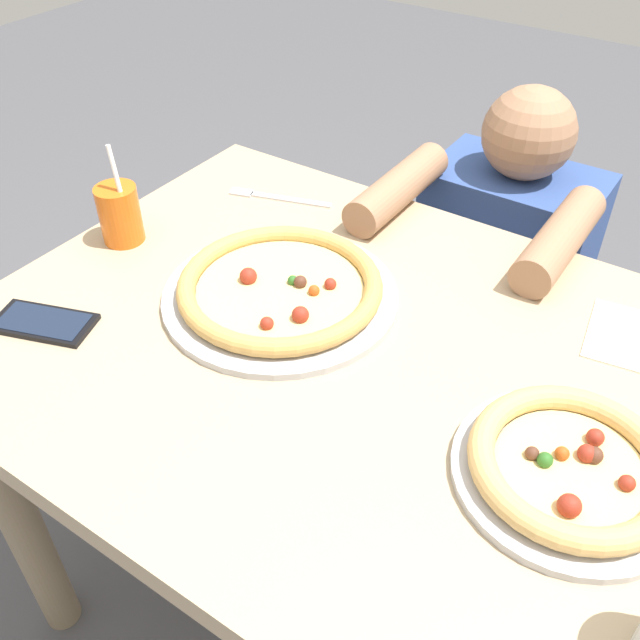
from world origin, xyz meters
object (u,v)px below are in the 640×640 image
object	(u,v)px
pizza_near	(571,467)
drink_cup_colored	(120,214)
fork	(275,197)
cell_phone	(44,323)
diner_seated	(493,302)
pizza_far	(280,289)

from	to	relation	value
pizza_near	drink_cup_colored	world-z (taller)	drink_cup_colored
fork	cell_phone	world-z (taller)	cell_phone
drink_cup_colored	cell_phone	world-z (taller)	drink_cup_colored
drink_cup_colored	diner_seated	size ratio (longest dim) A/B	0.19
cell_phone	drink_cup_colored	bearing A→B (deg)	107.04
drink_cup_colored	fork	size ratio (longest dim) A/B	0.90
drink_cup_colored	pizza_near	bearing A→B (deg)	-5.04
fork	diner_seated	xyz separation A→B (m)	(0.36, 0.33, -0.31)
pizza_near	fork	world-z (taller)	pizza_near
fork	diner_seated	world-z (taller)	diner_seated
fork	cell_phone	bearing A→B (deg)	-97.06
pizza_near	diner_seated	distance (m)	0.81
pizza_far	drink_cup_colored	xyz separation A→B (m)	(-0.33, -0.02, 0.03)
pizza_near	diner_seated	world-z (taller)	diner_seated
pizza_near	diner_seated	size ratio (longest dim) A/B	0.29
pizza_near	drink_cup_colored	distance (m)	0.82
diner_seated	pizza_near	bearing A→B (deg)	-63.98
cell_phone	diner_seated	bearing A→B (deg)	63.04
fork	cell_phone	size ratio (longest dim) A/B	1.19
fork	pizza_far	bearing A→B (deg)	-51.51
pizza_far	cell_phone	size ratio (longest dim) A/B	2.22
drink_cup_colored	diner_seated	distance (m)	0.85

